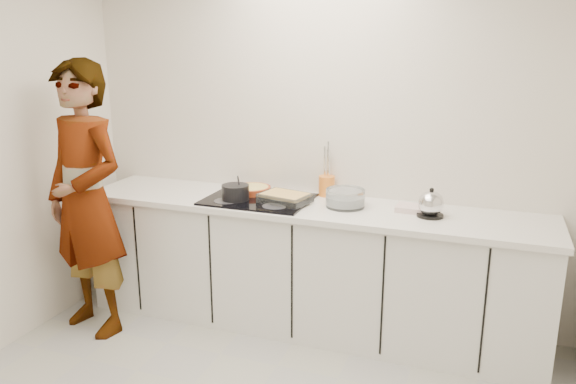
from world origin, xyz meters
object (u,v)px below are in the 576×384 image
(utensil_crock, at_px, (327,186))
(cook, at_px, (86,200))
(kettle, at_px, (431,205))
(saucepan, at_px, (235,192))
(mixing_bowl, at_px, (345,199))
(tart_dish, at_px, (252,189))
(baking_dish, at_px, (285,197))
(hob, at_px, (258,199))

(utensil_crock, xyz_separation_m, cook, (-1.46, -0.80, -0.04))
(kettle, bearing_deg, utensil_crock, 161.26)
(saucepan, bearing_deg, mixing_bowl, 10.56)
(mixing_bowl, distance_m, utensil_crock, 0.30)
(tart_dish, xyz_separation_m, utensil_crock, (0.52, 0.16, 0.03))
(saucepan, xyz_separation_m, cook, (-0.92, -0.43, -0.03))
(kettle, bearing_deg, baking_dish, -176.85)
(hob, relative_size, kettle, 3.80)
(tart_dish, relative_size, mixing_bowl, 0.92)
(tart_dish, distance_m, baking_dish, 0.35)
(utensil_crock, bearing_deg, tart_dish, -163.21)
(cook, bearing_deg, baking_dish, 35.52)
(tart_dish, xyz_separation_m, cook, (-0.94, -0.64, -0.01))
(hob, relative_size, baking_dish, 1.97)
(hob, distance_m, tart_dish, 0.17)
(baking_dish, xyz_separation_m, mixing_bowl, (0.40, 0.08, 0.01))
(baking_dish, bearing_deg, tart_dish, 154.02)
(tart_dish, bearing_deg, mixing_bowl, -5.87)
(baking_dish, distance_m, cook, 1.35)
(kettle, height_order, utensil_crock, kettle)
(tart_dish, height_order, utensil_crock, utensil_crock)
(kettle, relative_size, cook, 0.10)
(saucepan, bearing_deg, baking_dish, 9.73)
(mixing_bowl, bearing_deg, utensil_crock, 130.64)
(baking_dish, height_order, cook, cook)
(tart_dish, bearing_deg, utensil_crock, 16.79)
(mixing_bowl, distance_m, cook, 1.76)
(kettle, bearing_deg, mixing_bowl, 177.25)
(tart_dish, bearing_deg, kettle, -4.50)
(hob, relative_size, utensil_crock, 4.98)
(utensil_crock, bearing_deg, saucepan, -146.00)
(tart_dish, height_order, mixing_bowl, mixing_bowl)
(baking_dish, distance_m, mixing_bowl, 0.41)
(mixing_bowl, xyz_separation_m, kettle, (0.56, -0.03, 0.02))
(kettle, bearing_deg, hob, -178.81)
(tart_dish, bearing_deg, hob, -50.22)
(tart_dish, distance_m, cook, 1.14)
(kettle, bearing_deg, saucepan, -175.10)
(kettle, xyz_separation_m, cook, (-2.22, -0.54, -0.05))
(utensil_crock, bearing_deg, baking_dish, -123.28)
(tart_dish, relative_size, cook, 0.16)
(utensil_crock, relative_size, cook, 0.08)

